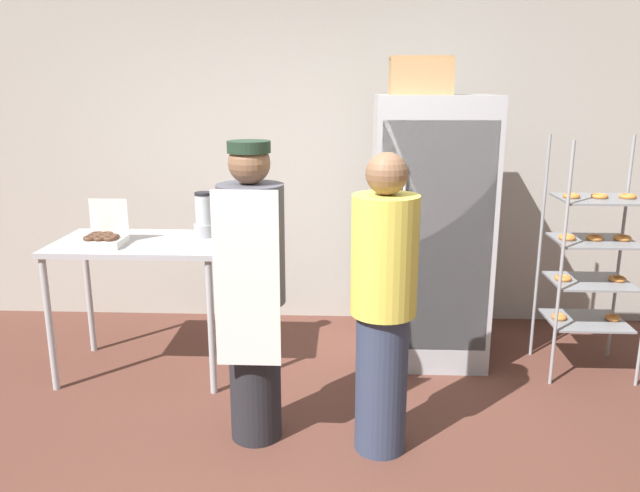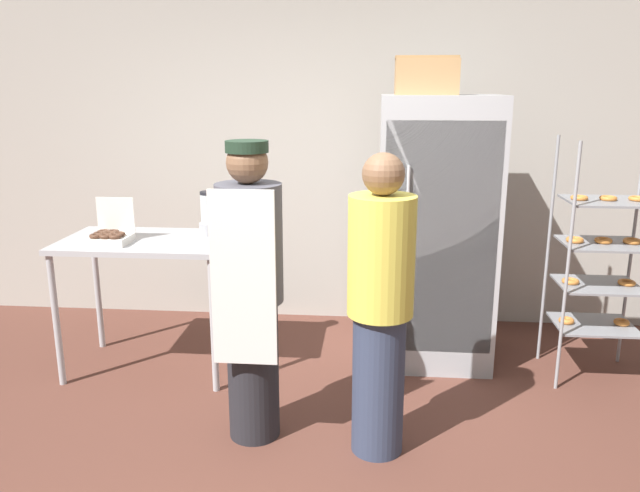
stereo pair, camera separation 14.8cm
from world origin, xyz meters
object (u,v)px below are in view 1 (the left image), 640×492
(refrigerator, at_px, (430,231))
(person_baker, at_px, (253,291))
(cardboard_storage_box, at_px, (420,76))
(person_customer, at_px, (383,305))
(baking_rack, at_px, (592,259))
(donut_box, at_px, (104,238))
(blender_pitcher, at_px, (204,217))

(refrigerator, xyz_separation_m, person_baker, (-1.08, -1.16, -0.07))
(cardboard_storage_box, distance_m, person_customer, 1.70)
(baking_rack, bearing_deg, person_customer, -144.36)
(refrigerator, bearing_deg, person_customer, -107.30)
(person_customer, bearing_deg, donut_box, 156.41)
(donut_box, height_order, person_customer, person_customer)
(baking_rack, relative_size, donut_box, 5.68)
(refrigerator, bearing_deg, donut_box, -167.44)
(cardboard_storage_box, xyz_separation_m, person_customer, (-0.28, -1.20, -1.16))
(blender_pitcher, distance_m, cardboard_storage_box, 1.72)
(donut_box, height_order, cardboard_storage_box, cardboard_storage_box)
(refrigerator, height_order, blender_pitcher, refrigerator)
(donut_box, relative_size, blender_pitcher, 0.93)
(refrigerator, xyz_separation_m, person_customer, (-0.39, -1.24, -0.11))
(baking_rack, height_order, person_customer, person_customer)
(baking_rack, distance_m, blender_pitcher, 2.63)
(baking_rack, bearing_deg, blender_pitcher, -179.99)
(blender_pitcher, relative_size, person_baker, 0.18)
(baking_rack, height_order, person_baker, person_baker)
(refrigerator, distance_m, blender_pitcher, 1.57)
(cardboard_storage_box, bearing_deg, baking_rack, -7.80)
(refrigerator, bearing_deg, baking_rack, -10.78)
(baking_rack, distance_m, person_customer, 1.79)
(cardboard_storage_box, bearing_deg, donut_box, -167.90)
(cardboard_storage_box, bearing_deg, person_baker, -130.96)
(baking_rack, height_order, blender_pitcher, baking_rack)
(person_customer, bearing_deg, cardboard_storage_box, 77.06)
(cardboard_storage_box, relative_size, person_baker, 0.25)
(cardboard_storage_box, bearing_deg, blender_pitcher, -173.59)
(blender_pitcher, bearing_deg, cardboard_storage_box, 6.41)
(donut_box, relative_size, cardboard_storage_box, 0.70)
(cardboard_storage_box, relative_size, person_customer, 0.25)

